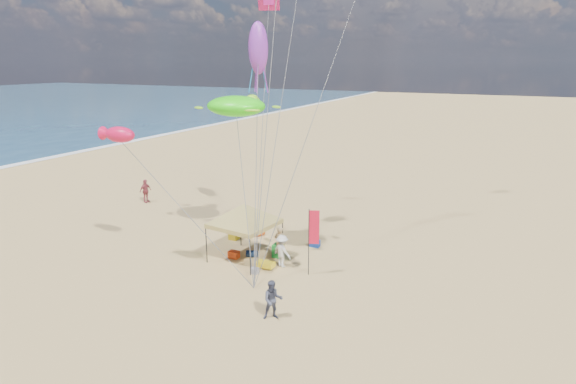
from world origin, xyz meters
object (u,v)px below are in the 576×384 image
at_px(beach_cart, 265,264).
at_px(person_near_c, 282,251).
at_px(cooler_blue, 315,243).
at_px(person_near_b, 273,300).
at_px(chair_green, 278,251).
at_px(person_far_a, 145,191).
at_px(cooler_red, 234,255).
at_px(person_near_a, 280,243).
at_px(canopy_tent, 244,206).
at_px(feather_flag, 313,232).
at_px(chair_yellow, 234,233).

relative_size(beach_cart, person_near_c, 0.54).
distance_m(cooler_blue, beach_cart, 3.86).
distance_m(beach_cart, person_near_b, 4.91).
relative_size(chair_green, person_near_c, 0.42).
bearing_deg(person_far_a, person_near_b, -115.62).
height_order(cooler_red, person_far_a, person_far_a).
bearing_deg(person_near_a, canopy_tent, 27.60).
height_order(feather_flag, person_near_a, feather_flag).
relative_size(chair_yellow, person_far_a, 0.41).
bearing_deg(chair_green, person_far_a, 160.41).
xyz_separation_m(person_near_a, person_near_b, (2.45, -5.45, -0.07)).
relative_size(feather_flag, person_near_b, 2.03).
distance_m(cooler_red, person_near_a, 2.53).
xyz_separation_m(chair_green, person_near_a, (0.22, -0.18, 0.54)).
relative_size(cooler_red, person_far_a, 0.32).
bearing_deg(canopy_tent, person_far_a, 154.22).
bearing_deg(person_near_a, beach_cart, 83.84).
height_order(beach_cart, person_near_b, person_near_b).
relative_size(canopy_tent, beach_cart, 6.22).
bearing_deg(chair_yellow, person_near_c, -27.31).
height_order(cooler_blue, chair_green, chair_green).
relative_size(cooler_blue, chair_green, 0.77).
bearing_deg(person_near_a, person_near_c, 122.95).
distance_m(person_near_c, person_far_a, 15.12).
relative_size(chair_yellow, person_near_a, 0.39).
bearing_deg(person_near_c, beach_cart, 56.45).
distance_m(chair_yellow, beach_cart, 4.46).
bearing_deg(person_near_b, person_far_a, 114.72).
xyz_separation_m(canopy_tent, person_near_a, (1.61, 0.83, -2.01)).
bearing_deg(cooler_blue, chair_green, -118.19).
bearing_deg(chair_green, person_near_a, -39.47).
xyz_separation_m(canopy_tent, chair_green, (1.38, 1.02, -2.54)).
bearing_deg(cooler_red, chair_yellow, 122.01).
relative_size(cooler_blue, beach_cart, 0.60).
relative_size(person_near_b, person_near_c, 0.99).
xyz_separation_m(chair_green, person_far_a, (-13.25, 4.72, 0.51)).
height_order(beach_cart, person_near_c, person_near_c).
relative_size(feather_flag, chair_yellow, 4.74).
height_order(feather_flag, person_near_b, feather_flag).
xyz_separation_m(feather_flag, cooler_red, (-4.47, 0.05, -2.01)).
xyz_separation_m(canopy_tent, person_near_c, (2.13, 0.02, -2.06)).
relative_size(canopy_tent, person_near_a, 3.15).
xyz_separation_m(beach_cart, person_near_c, (0.67, 0.53, 0.63)).
bearing_deg(chair_yellow, feather_flag, -21.95).
relative_size(cooler_red, chair_yellow, 0.77).
bearing_deg(feather_flag, person_near_b, -87.28).
relative_size(cooler_red, person_near_c, 0.33).
bearing_deg(feather_flag, canopy_tent, 177.11).
height_order(canopy_tent, cooler_blue, canopy_tent).
distance_m(chair_yellow, person_far_a, 10.42).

